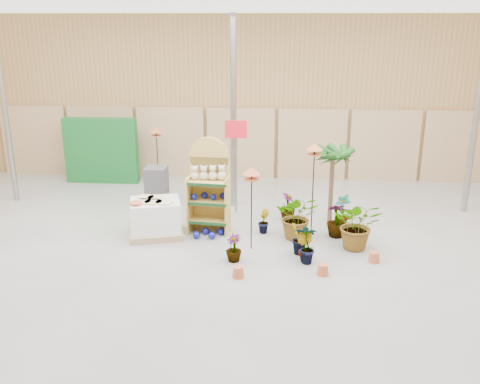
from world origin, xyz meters
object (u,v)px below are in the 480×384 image
object	(u,v)px
pallet_stack	(156,218)
potted_plant_2	(297,216)
bird_table_front	(252,173)
display_shelf	(209,189)

from	to	relation	value
pallet_stack	potted_plant_2	xyz separation A→B (m)	(2.96, 0.08, 0.09)
bird_table_front	potted_plant_2	bearing A→B (deg)	33.67
display_shelf	pallet_stack	world-z (taller)	display_shelf
bird_table_front	pallet_stack	bearing A→B (deg)	165.22
pallet_stack	potted_plant_2	world-z (taller)	potted_plant_2
display_shelf	potted_plant_2	size ratio (longest dim) A/B	2.09
display_shelf	bird_table_front	bearing A→B (deg)	-39.12
bird_table_front	potted_plant_2	world-z (taller)	bird_table_front
display_shelf	bird_table_front	size ratio (longest dim) A/B	1.20
pallet_stack	display_shelf	bearing A→B (deg)	6.27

